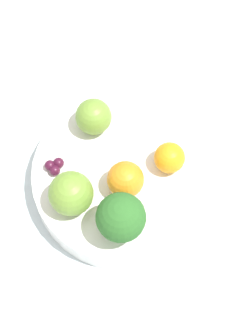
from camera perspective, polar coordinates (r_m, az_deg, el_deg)
ground_plane at (r=0.80m, az=0.00°, el=-2.14°), size 6.00×6.00×0.00m
table_surface at (r=0.79m, az=0.00°, el=-1.84°), size 1.20×1.20×0.02m
bowl at (r=0.76m, az=0.00°, el=-0.95°), size 0.25×0.25×0.04m
broccoli at (r=0.67m, az=-0.52°, el=-5.07°), size 0.06×0.06×0.07m
apple_red at (r=0.76m, az=-3.32°, el=5.23°), size 0.05×0.05×0.05m
apple_green at (r=0.70m, az=-5.61°, el=-2.60°), size 0.06×0.06×0.06m
orange_front at (r=0.73m, az=4.44°, el=1.04°), size 0.04×0.04×0.04m
orange_back at (r=0.71m, az=-0.06°, el=-1.18°), size 0.05×0.05×0.05m
grape_cluster at (r=0.74m, az=-7.28°, el=0.18°), size 0.03×0.02×0.01m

